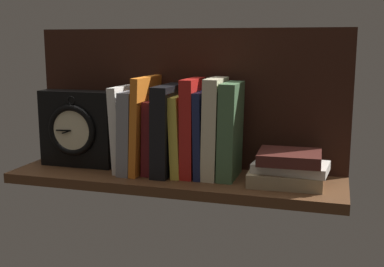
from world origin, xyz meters
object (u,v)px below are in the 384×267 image
book_orange_pandolfini (145,124)px  book_black_skeptic (168,129)px  book_yellow_seinlanguage (181,135)px  book_gray_chess (135,131)px  book_navy_bierce (203,134)px  book_stack_side (288,169)px  book_cream_twain (215,128)px  book_maroon_dawkins (155,136)px  framed_clock (77,129)px  book_white_catcher (125,128)px  book_red_requiem (193,127)px  book_green_romantic (231,131)px

book_orange_pandolfini → book_black_skeptic: book_orange_pandolfini is taller
book_yellow_seinlanguage → book_orange_pandolfini: bearing=180.0°
book_gray_chess → book_yellow_seinlanguage: size_ratio=1.05×
book_navy_bierce → book_stack_side: size_ratio=1.13×
book_cream_twain → book_stack_side: (18.51, -2.22, -8.55)cm
book_orange_pandolfini → book_cream_twain: bearing=0.0°
book_maroon_dawkins → framed_clock: size_ratio=0.92×
book_orange_pandolfini → book_stack_side: (37.02, -2.22, -8.55)cm
book_white_catcher → book_gray_chess: book_white_catcher is taller
book_red_requiem → book_cream_twain: book_cream_twain is taller
book_black_skeptic → book_navy_bierce: (9.26, 0.00, -0.64)cm
book_orange_pandolfini → book_green_romantic: size_ratio=1.04×
book_red_requiem → book_navy_bierce: size_ratio=1.14×
book_white_catcher → book_navy_bierce: size_ratio=1.03×
book_maroon_dawkins → book_green_romantic: 20.13cm
book_white_catcher → book_green_romantic: size_ratio=0.93×
framed_clock → book_stack_side: size_ratio=1.08×
book_orange_pandolfini → framed_clock: size_ratio=1.21×
book_white_catcher → book_gray_chess: (3.07, 0.00, -0.49)cm
book_white_catcher → book_yellow_seinlanguage: size_ratio=1.10×
book_navy_bierce → book_stack_side: book_navy_bierce is taller
book_black_skeptic → book_stack_side: size_ratio=1.19×
book_orange_pandolfini → book_green_romantic: (22.55, 0.00, -0.50)cm
book_green_romantic → framed_clock: size_ratio=1.16×
book_red_requiem → framed_clock: 32.67cm
book_stack_side → book_maroon_dawkins: bearing=176.3°
book_red_requiem → book_stack_side: bearing=-5.2°
book_yellow_seinlanguage → book_green_romantic: 12.92cm
book_maroon_dawkins → book_black_skeptic: book_black_skeptic is taller
book_maroon_dawkins → book_white_catcher: bearing=180.0°
book_cream_twain → book_green_romantic: 4.07cm
book_cream_twain → book_stack_side: bearing=-6.8°
book_maroon_dawkins → book_black_skeptic: 4.18cm
book_red_requiem → book_cream_twain: bearing=0.0°
book_white_catcher → book_orange_pandolfini: 6.09cm
book_red_requiem → book_orange_pandolfini: bearing=180.0°
book_white_catcher → book_gray_chess: bearing=0.0°
book_cream_twain → book_stack_side: size_ratio=1.30×
book_cream_twain → book_orange_pandolfini: bearing=180.0°
book_cream_twain → book_green_romantic: size_ratio=1.04×
book_white_catcher → framed_clock: 13.94cm
book_orange_pandolfini → book_stack_side: size_ratio=1.30×
book_orange_pandolfini → book_red_requiem: size_ratio=1.01×
book_white_catcher → book_red_requiem: bearing=0.0°
book_white_catcher → book_red_requiem: size_ratio=0.90×
book_green_romantic → framed_clock: book_green_romantic is taller
book_orange_pandolfini → book_cream_twain: same height
book_white_catcher → book_green_romantic: bearing=0.0°
book_orange_pandolfini → book_black_skeptic: size_ratio=1.09×
book_black_skeptic → framed_clock: size_ratio=1.11×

